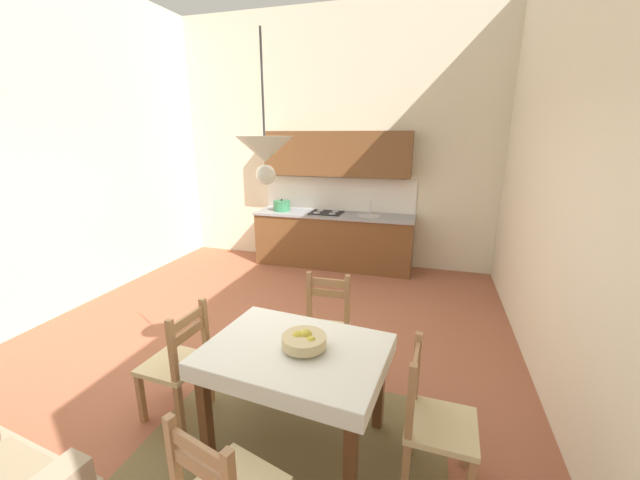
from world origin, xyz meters
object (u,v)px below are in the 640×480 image
dining_table (295,366)px  fruit_bowl (304,341)px  kitchen_cabinetry (334,216)px  dining_chair_tv_side (178,364)px  pendant_lamp (265,151)px  dining_chair_window_side (434,422)px  dining_chair_kitchen_side (324,329)px

dining_table → fruit_bowl: size_ratio=4.30×
kitchen_cabinetry → dining_chair_tv_side: 3.80m
kitchen_cabinetry → pendant_lamp: size_ratio=3.25×
dining_chair_tv_side → pendant_lamp: bearing=-9.4°
dining_chair_window_side → kitchen_cabinetry: bearing=113.1°
dining_chair_tv_side → fruit_bowl: bearing=0.6°
kitchen_cabinetry → dining_chair_tv_side: size_ratio=2.81×
fruit_bowl → pendant_lamp: pendant_lamp is taller
dining_table → dining_chair_window_side: 0.95m
dining_table → dining_chair_kitchen_side: bearing=92.1°
dining_chair_window_side → fruit_bowl: (-0.87, 0.08, 0.37)m
kitchen_cabinetry → pendant_lamp: (0.61, -3.91, 1.20)m
dining_chair_kitchen_side → fruit_bowl: size_ratio=3.10×
kitchen_cabinetry → dining_chair_tv_side: kitchen_cabinetry is taller
dining_table → pendant_lamp: bearing=-124.1°
dining_chair_tv_side → dining_chair_window_side: 1.90m
dining_table → fruit_bowl: (0.06, 0.01, 0.20)m
kitchen_cabinetry → dining_chair_window_side: bearing=-66.9°
fruit_bowl → pendant_lamp: 1.26m
dining_chair_tv_side → dining_chair_window_side: same height
dining_chair_window_side → pendant_lamp: size_ratio=1.16×
dining_chair_tv_side → dining_chair_window_side: bearing=-2.0°
dining_chair_tv_side → dining_chair_window_side: size_ratio=1.00×
dining_table → fruit_bowl: 0.21m
kitchen_cabinetry → dining_table: bearing=-79.3°
dining_chair_window_side → pendant_lamp: pendant_lamp is taller
dining_table → pendant_lamp: size_ratio=1.60×
dining_table → dining_chair_window_side: size_ratio=1.39×
kitchen_cabinetry → pendant_lamp: pendant_lamp is taller
pendant_lamp → dining_chair_kitchen_side: bearing=86.0°
fruit_bowl → dining_table: bearing=-172.4°
dining_chair_tv_side → dining_chair_kitchen_side: size_ratio=1.00×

